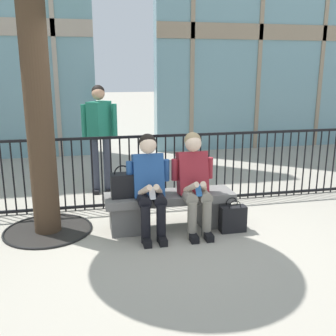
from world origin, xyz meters
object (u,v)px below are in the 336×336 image
at_px(shopping_bag, 233,218).
at_px(bystander_at_railing, 100,131).
at_px(seated_person_companion, 194,179).
at_px(handbag_on_bench, 123,185).
at_px(stone_bench, 170,207).
at_px(seated_person_with_phone, 149,182).

xyz_separation_m(shopping_bag, bystander_at_railing, (-1.49, 1.96, 0.83)).
bearing_deg(seated_person_companion, handbag_on_bench, 172.09).
bearing_deg(stone_bench, seated_person_companion, -25.11).
xyz_separation_m(handbag_on_bench, bystander_at_railing, (-0.18, 1.69, 0.40)).
bearing_deg(seated_person_companion, seated_person_with_phone, 180.00).
xyz_separation_m(seated_person_companion, bystander_at_railing, (-1.03, 1.80, 0.35)).
bearing_deg(bystander_at_railing, seated_person_with_phone, -75.00).
bearing_deg(seated_person_with_phone, bystander_at_railing, 105.00).
xyz_separation_m(seated_person_with_phone, seated_person_companion, (0.55, 0.00, 0.00)).
distance_m(stone_bench, seated_person_companion, 0.49).
bearing_deg(shopping_bag, bystander_at_railing, 127.22).
relative_size(seated_person_companion, handbag_on_bench, 3.09).
distance_m(handbag_on_bench, shopping_bag, 1.41).
distance_m(seated_person_with_phone, seated_person_companion, 0.55).
height_order(seated_person_companion, shopping_bag, seated_person_companion).
distance_m(shopping_bag, bystander_at_railing, 2.60).
distance_m(seated_person_companion, bystander_at_railing, 2.11).
height_order(seated_person_with_phone, bystander_at_railing, bystander_at_railing).
xyz_separation_m(handbag_on_bench, shopping_bag, (1.31, -0.27, -0.43)).
relative_size(stone_bench, bystander_at_railing, 0.94).
bearing_deg(bystander_at_railing, stone_bench, -65.66).
bearing_deg(stone_bench, seated_person_with_phone, -154.89).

